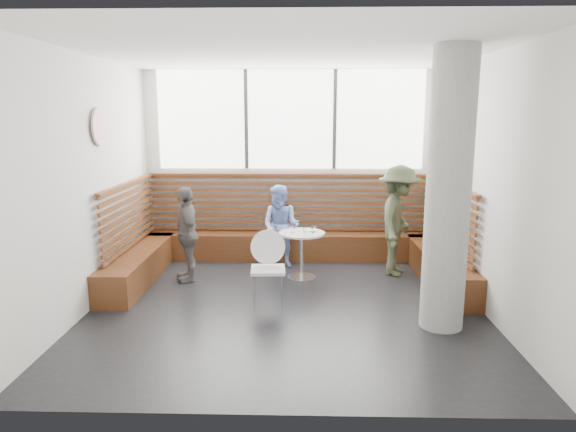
{
  "coord_description": "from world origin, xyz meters",
  "views": [
    {
      "loc": [
        0.2,
        -6.36,
        2.45
      ],
      "look_at": [
        0.0,
        1.0,
        1.0
      ],
      "focal_mm": 32.0,
      "sensor_mm": 36.0,
      "label": 1
    }
  ],
  "objects_px": {
    "adult_man": "(398,221)",
    "child_back": "(281,226)",
    "concrete_column": "(448,192)",
    "cafe_chair": "(268,261)",
    "cafe_table": "(302,245)",
    "child_left": "(187,234)"
  },
  "relations": [
    {
      "from": "concrete_column",
      "to": "child_back",
      "type": "relative_size",
      "value": 2.38
    },
    {
      "from": "cafe_table",
      "to": "child_left",
      "type": "relative_size",
      "value": 0.5
    },
    {
      "from": "concrete_column",
      "to": "child_back",
      "type": "height_order",
      "value": "concrete_column"
    },
    {
      "from": "cafe_table",
      "to": "cafe_chair",
      "type": "xyz_separation_m",
      "value": [
        -0.44,
        -1.05,
        0.05
      ]
    },
    {
      "from": "cafe_chair",
      "to": "child_back",
      "type": "xyz_separation_m",
      "value": [
        0.1,
        1.68,
        0.11
      ]
    },
    {
      "from": "cafe_table",
      "to": "concrete_column",
      "type": "bearing_deg",
      "value": -46.98
    },
    {
      "from": "concrete_column",
      "to": "child_left",
      "type": "bearing_deg",
      "value": 153.95
    },
    {
      "from": "concrete_column",
      "to": "adult_man",
      "type": "distance_m",
      "value": 2.15
    },
    {
      "from": "cafe_chair",
      "to": "child_back",
      "type": "relative_size",
      "value": 0.72
    },
    {
      "from": "concrete_column",
      "to": "child_left",
      "type": "xyz_separation_m",
      "value": [
        -3.36,
        1.64,
        -0.89
      ]
    },
    {
      "from": "adult_man",
      "to": "cafe_chair",
      "type": "bearing_deg",
      "value": 144.38
    },
    {
      "from": "adult_man",
      "to": "cafe_table",
      "type": "bearing_deg",
      "value": 119.82
    },
    {
      "from": "child_back",
      "to": "cafe_chair",
      "type": "bearing_deg",
      "value": -73.27
    },
    {
      "from": "adult_man",
      "to": "child_left",
      "type": "xyz_separation_m",
      "value": [
        -3.2,
        -0.37,
        -0.15
      ]
    },
    {
      "from": "cafe_table",
      "to": "child_back",
      "type": "distance_m",
      "value": 0.74
    },
    {
      "from": "concrete_column",
      "to": "child_back",
      "type": "xyz_separation_m",
      "value": [
        -1.99,
        2.4,
        -0.93
      ]
    },
    {
      "from": "child_back",
      "to": "adult_man",
      "type": "bearing_deg",
      "value": 7.88
    },
    {
      "from": "adult_man",
      "to": "child_left",
      "type": "distance_m",
      "value": 3.22
    },
    {
      "from": "adult_man",
      "to": "child_back",
      "type": "relative_size",
      "value": 1.27
    },
    {
      "from": "concrete_column",
      "to": "adult_man",
      "type": "height_order",
      "value": "concrete_column"
    },
    {
      "from": "adult_man",
      "to": "child_left",
      "type": "relative_size",
      "value": 1.2
    },
    {
      "from": "cafe_table",
      "to": "child_back",
      "type": "height_order",
      "value": "child_back"
    }
  ]
}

